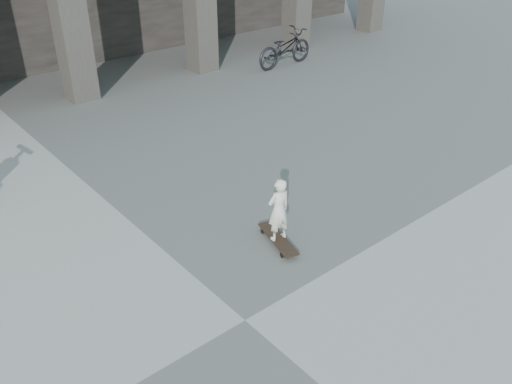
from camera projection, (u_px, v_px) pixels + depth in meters
ground at (245, 320)px, 6.56m from camera, size 90.00×90.00×0.00m
longboard at (278, 239)px, 7.90m from camera, size 0.46×0.96×0.09m
child at (279, 210)px, 7.65m from camera, size 0.38×0.27×0.97m
bicycle at (285, 48)px, 15.23m from camera, size 1.96×0.75×1.02m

